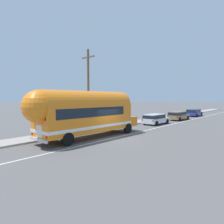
{
  "coord_description": "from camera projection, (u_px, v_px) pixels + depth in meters",
  "views": [
    {
      "loc": [
        11.14,
        -12.88,
        3.5
      ],
      "look_at": [
        -1.47,
        1.62,
        2.15
      ],
      "focal_mm": 31.6,
      "sensor_mm": 36.0,
      "label": 1
    }
  ],
  "objects": [
    {
      "name": "car_second",
      "position": [
        178.0,
        115.0,
        31.58
      ],
      "size": [
        2.06,
        4.6,
        1.37
      ],
      "color": "olive",
      "rests_on": "ground"
    },
    {
      "name": "car_lead",
      "position": [
        155.0,
        118.0,
        26.45
      ],
      "size": [
        2.02,
        4.42,
        1.37
      ],
      "color": "silver",
      "rests_on": "ground"
    },
    {
      "name": "lane_markings",
      "position": [
        160.0,
        123.0,
        27.31
      ],
      "size": [
        3.59,
        80.0,
        0.01
      ],
      "color": "silver",
      "rests_on": "ground"
    },
    {
      "name": "painted_bus",
      "position": [
        85.0,
        112.0,
        17.0
      ],
      "size": [
        2.79,
        11.7,
        4.12
      ],
      "color": "orange",
      "rests_on": "ground"
    },
    {
      "name": "utility_pole",
      "position": [
        88.0,
        89.0,
        20.42
      ],
      "size": [
        1.8,
        0.24,
        8.5
      ],
      "color": "brown",
      "rests_on": "ground"
    },
    {
      "name": "ground_plane",
      "position": [
        113.0,
        138.0,
        17.23
      ],
      "size": [
        300.0,
        300.0,
        0.0
      ],
      "primitive_type": "plane",
      "color": "#565454"
    },
    {
      "name": "car_third",
      "position": [
        194.0,
        112.0,
        38.31
      ],
      "size": [
        2.14,
        4.81,
        1.37
      ],
      "color": "navy",
      "rests_on": "ground"
    },
    {
      "name": "sidewalk_slab",
      "position": [
        134.0,
        122.0,
        27.82
      ],
      "size": [
        2.45,
        90.0,
        0.15
      ],
      "primitive_type": "cube",
      "color": "gray",
      "rests_on": "ground"
    }
  ]
}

